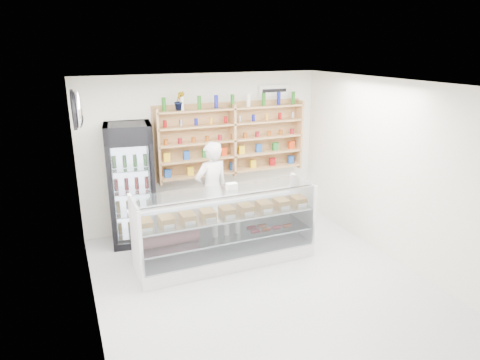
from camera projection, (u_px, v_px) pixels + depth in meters
name	position (u px, v px, depth m)	size (l,w,h in m)	color
room	(264.00, 191.00, 5.71)	(5.00, 5.00, 5.00)	#B2B2B7
display_counter	(225.00, 241.00, 6.68)	(2.77, 0.83, 1.20)	white
shop_worker	(212.00, 190.00, 7.39)	(0.63, 0.42, 1.73)	silver
drinks_cooler	(132.00, 184.00, 7.17)	(0.83, 0.81, 2.06)	black
wall_shelving	(233.00, 140.00, 7.89)	(2.84, 0.28, 1.33)	tan
potted_plant	(179.00, 101.00, 7.30)	(0.18, 0.15, 0.33)	#1E6626
security_mirror	(77.00, 110.00, 5.64)	(0.15, 0.50, 0.50)	silver
wall_sign	(274.00, 90.00, 8.08)	(0.62, 0.03, 0.20)	white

